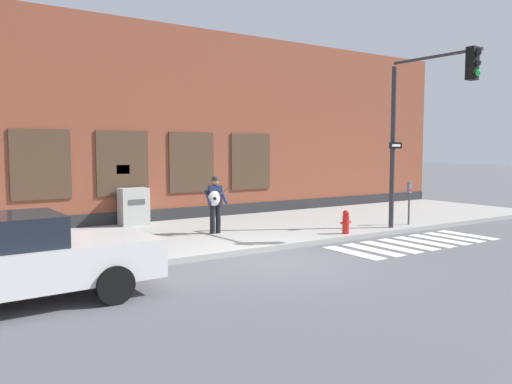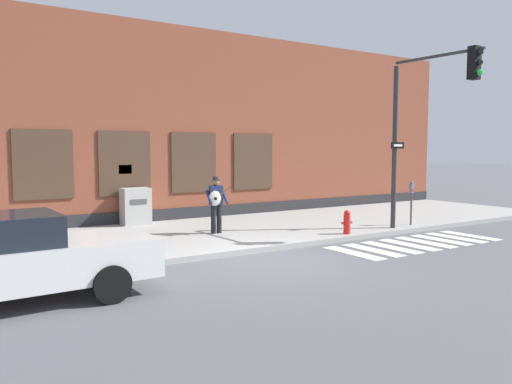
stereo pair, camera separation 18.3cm
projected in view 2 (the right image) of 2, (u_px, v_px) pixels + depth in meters
name	position (u px, v px, depth m)	size (l,w,h in m)	color
ground_plane	(273.00, 262.00, 11.63)	(160.00, 160.00, 0.00)	#56565B
sidewalk	(199.00, 235.00, 14.93)	(28.00, 5.90, 0.14)	#9E9E99
building_backdrop	(140.00, 127.00, 18.79)	(28.00, 4.06, 6.93)	brown
crosswalk	(417.00, 244.00, 13.85)	(5.20, 1.90, 0.01)	silver
red_car	(12.00, 259.00, 8.36)	(4.66, 2.09, 1.53)	silver
busker	(216.00, 201.00, 14.64)	(0.72, 0.62, 1.68)	black
traffic_light	(425.00, 111.00, 14.63)	(0.61, 2.91, 5.22)	#2D2D30
parking_meter	(411.00, 196.00, 16.33)	(0.13, 0.11, 1.44)	#47474C
utility_box	(136.00, 206.00, 16.39)	(0.90, 0.64, 1.21)	#ADADA8
fire_hydrant	(347.00, 222.00, 14.61)	(0.38, 0.20, 0.70)	red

